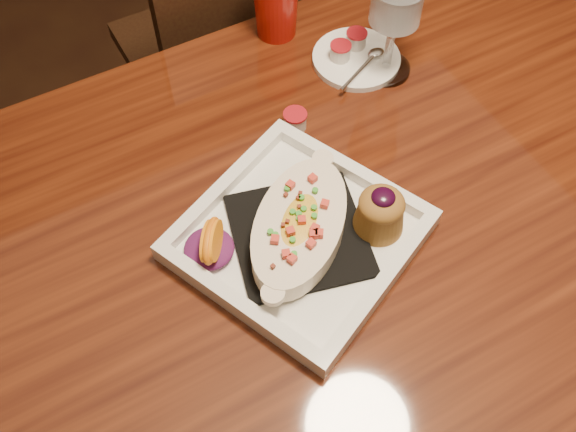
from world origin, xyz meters
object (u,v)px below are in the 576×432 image
table (419,232)px  red_tumbler (276,0)px  plate (306,230)px  goblet (397,0)px  chair_far (239,53)px  saucer (355,57)px

table → red_tumbler: size_ratio=11.86×
plate → goblet: size_ratio=1.84×
goblet → red_tumbler: (-0.11, 0.17, -0.07)m
plate → goblet: goblet is taller
plate → goblet: 0.36m
table → red_tumbler: bearing=94.0°
goblet → chair_far: bearing=101.6°
table → plate: (-0.19, 0.02, 0.12)m
goblet → plate: bearing=-141.6°
table → goblet: goblet is taller
chair_far → plate: (-0.19, -0.61, 0.27)m
plate → saucer: bearing=22.9°
chair_far → goblet: bearing=101.6°
chair_far → plate: chair_far is taller
plate → red_tumbler: 0.41m
goblet → saucer: (-0.03, 0.04, -0.13)m
table → red_tumbler: 0.43m
saucer → red_tumbler: 0.15m
plate → red_tumbler: size_ratio=2.82×
saucer → chair_far: bearing=97.9°
goblet → saucer: bearing=127.3°
red_tumbler → chair_far: bearing=83.1°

